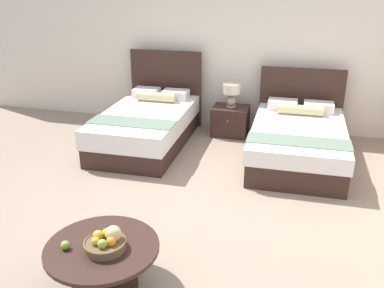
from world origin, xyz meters
The scene contains 9 objects.
ground_plane centered at (0.00, 0.00, -0.01)m, with size 10.04×9.40×0.02m, color gray.
wall_back centered at (0.00, 2.90, 1.42)m, with size 10.04×0.12×2.83m, color beige.
bed_near_window centered at (-1.13, 1.69, 0.31)m, with size 1.24×2.17×1.28m.
bed_near_corner centered at (1.13, 1.69, 0.29)m, with size 1.32×2.13×1.11m.
nightstand centered at (0.03, 2.41, 0.23)m, with size 0.58×0.49×0.47m.
table_lamp centered at (0.03, 2.43, 0.72)m, with size 0.29×0.29×0.38m.
coffee_table centered at (-0.34, -1.49, 0.30)m, with size 0.94×0.94×0.41m.
fruit_bowl centered at (-0.29, -1.52, 0.48)m, with size 0.34×0.34×0.19m.
loose_apple centered at (-0.61, -1.61, 0.45)m, with size 0.07×0.07×0.07m.
Camera 1 is at (1.12, -4.11, 2.49)m, focal length 39.74 mm.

